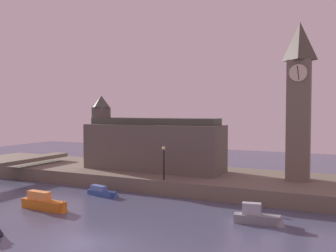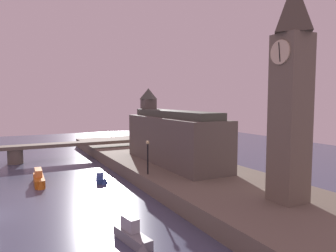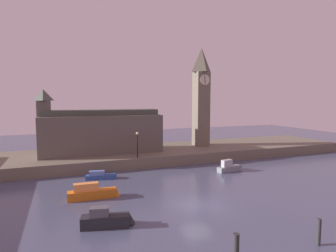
{
  "view_description": "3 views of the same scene",
  "coord_description": "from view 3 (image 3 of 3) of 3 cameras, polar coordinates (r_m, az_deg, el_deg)",
  "views": [
    {
      "loc": [
        14.68,
        -18.41,
        8.62
      ],
      "look_at": [
        -1.15,
        14.95,
        7.11
      ],
      "focal_mm": 38.17,
      "sensor_mm": 36.0,
      "label": 1
    },
    {
      "loc": [
        27.53,
        2.21,
        9.13
      ],
      "look_at": [
        3.42,
        14.57,
        6.84
      ],
      "focal_mm": 33.58,
      "sensor_mm": 36.0,
      "label": 2
    },
    {
      "loc": [
        -11.02,
        -21.86,
        9.46
      ],
      "look_at": [
        3.73,
        17.11,
        5.38
      ],
      "focal_mm": 30.22,
      "sensor_mm": 36.0,
      "label": 3
    }
  ],
  "objects": [
    {
      "name": "mooring_post_right",
      "position": [
        21.72,
        28.12,
        -18.35
      ],
      "size": [
        0.27,
        0.27,
        1.77
      ],
      "primitive_type": "cylinder",
      "color": "#2B2B2B",
      "rests_on": "ground"
    },
    {
      "name": "streetlamp",
      "position": [
        38.28,
        -6.2,
        -3.11
      ],
      "size": [
        0.36,
        0.36,
        3.46
      ],
      "color": "black",
      "rests_on": "far_embankment"
    },
    {
      "name": "boat_tour_blue",
      "position": [
        34.7,
        -13.01,
        -9.75
      ],
      "size": [
        3.91,
        1.64,
        1.15
      ],
      "color": "#2D4C93",
      "rests_on": "ground"
    },
    {
      "name": "boat_patrol_orange",
      "position": [
        28.4,
        -14.57,
        -12.83
      ],
      "size": [
        4.93,
        1.13,
        1.65
      ],
      "color": "orange",
      "rests_on": "ground"
    },
    {
      "name": "mooring_post_left",
      "position": [
        17.37,
        13.52,
        -23.5
      ],
      "size": [
        0.35,
        0.35,
        2.1
      ],
      "primitive_type": "cylinder",
      "color": "#2B2B2B",
      "rests_on": "ground"
    },
    {
      "name": "boat_cruiser_grey",
      "position": [
        38.11,
        12.55,
        -8.12
      ],
      "size": [
        4.0,
        1.47,
        1.62
      ],
      "color": "gray",
      "rests_on": "ground"
    },
    {
      "name": "far_embankment",
      "position": [
        44.15,
        -5.9,
        -5.82
      ],
      "size": [
        70.0,
        12.0,
        1.5
      ],
      "primitive_type": "cube",
      "color": "#6B6051",
      "rests_on": "ground"
    },
    {
      "name": "ground_plane",
      "position": [
        26.24,
        5.82,
        -15.56
      ],
      "size": [
        120.0,
        120.0,
        0.0
      ],
      "primitive_type": "plane",
      "color": "#474C66"
    },
    {
      "name": "parliament_hall",
      "position": [
        42.44,
        -13.71,
        -1.16
      ],
      "size": [
        17.24,
        5.17,
        9.21
      ],
      "color": "#5B544C",
      "rests_on": "far_embankment"
    },
    {
      "name": "boat_barge_dark",
      "position": [
        22.39,
        -11.91,
        -17.93
      ],
      "size": [
        4.12,
        1.77,
        1.58
      ],
      "color": "#232328",
      "rests_on": "ground"
    },
    {
      "name": "clock_tower",
      "position": [
        48.0,
        6.71,
        6.15
      ],
      "size": [
        2.5,
        2.54,
        16.31
      ],
      "color": "#6B6051",
      "rests_on": "far_embankment"
    }
  ]
}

